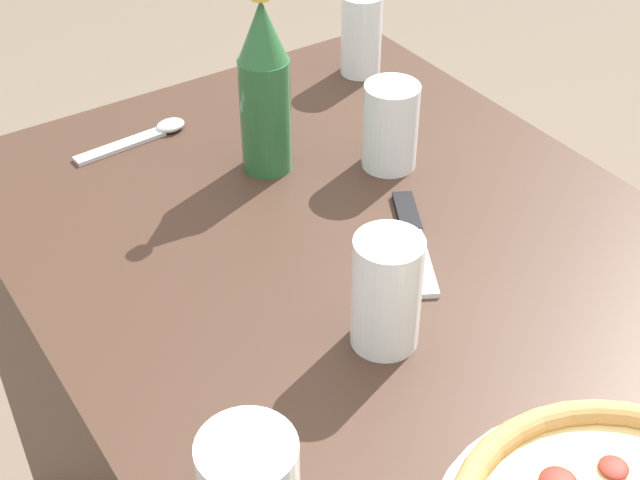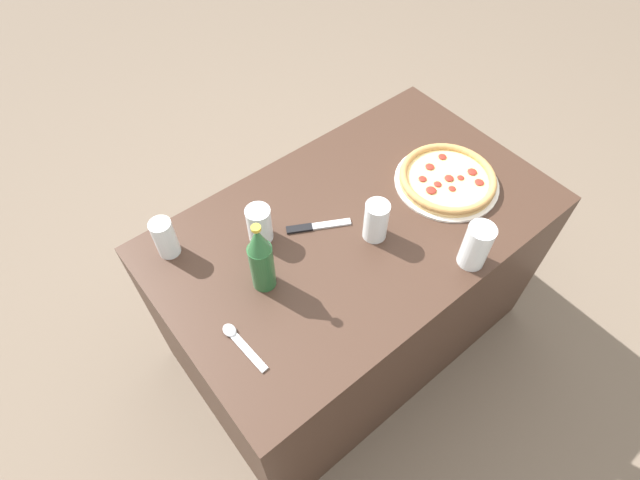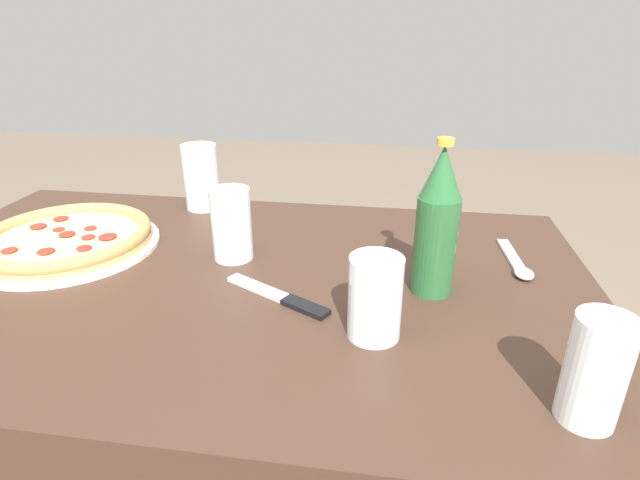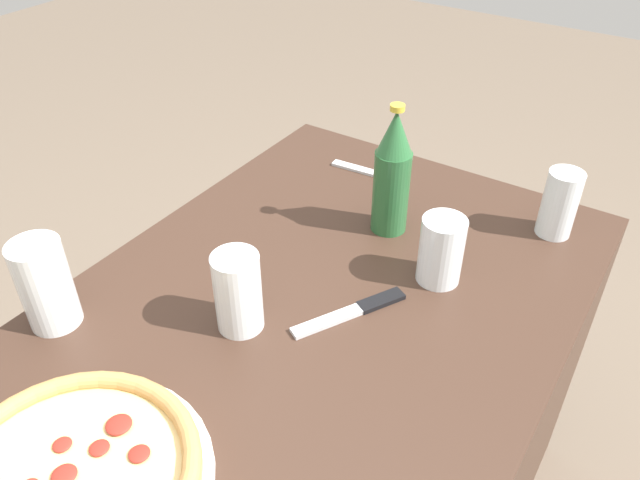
# 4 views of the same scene
# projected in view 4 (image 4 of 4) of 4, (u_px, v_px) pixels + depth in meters

# --- Properties ---
(table) EXTENTS (1.22, 0.74, 0.71)m
(table) POSITION_uv_depth(u_px,v_px,m) (287.00, 476.00, 1.13)
(table) COLOR #3D281E
(table) RESTS_ON ground_plane
(pizza_veggie) EXTENTS (0.33, 0.33, 0.04)m
(pizza_veggie) POSITION_uv_depth(u_px,v_px,m) (69.00, 480.00, 0.72)
(pizza_veggie) COLOR silver
(pizza_veggie) RESTS_ON table
(glass_orange_juice) EXTENTS (0.06, 0.06, 0.13)m
(glass_orange_juice) POSITION_uv_depth(u_px,v_px,m) (559.00, 206.00, 1.10)
(glass_orange_juice) COLOR white
(glass_orange_juice) RESTS_ON table
(glass_cola) EXTENTS (0.07, 0.07, 0.13)m
(glass_cola) POSITION_uv_depth(u_px,v_px,m) (238.00, 295.00, 0.91)
(glass_cola) COLOR white
(glass_cola) RESTS_ON table
(glass_iced_tea) EXTENTS (0.08, 0.08, 0.14)m
(glass_iced_tea) POSITION_uv_depth(u_px,v_px,m) (47.00, 288.00, 0.91)
(glass_iced_tea) COLOR white
(glass_iced_tea) RESTS_ON table
(glass_lemonade) EXTENTS (0.07, 0.07, 0.12)m
(glass_lemonade) POSITION_uv_depth(u_px,v_px,m) (441.00, 254.00, 1.00)
(glass_lemonade) COLOR white
(glass_lemonade) RESTS_ON table
(beer_bottle) EXTENTS (0.07, 0.07, 0.24)m
(beer_bottle) POSITION_uv_depth(u_px,v_px,m) (391.00, 173.00, 1.08)
(beer_bottle) COLOR #286033
(beer_bottle) RESTS_ON table
(knife) EXTENTS (0.18, 0.11, 0.01)m
(knife) POSITION_uv_depth(u_px,v_px,m) (354.00, 311.00, 0.96)
(knife) COLOR black
(knife) RESTS_ON table
(spoon) EXTENTS (0.04, 0.17, 0.01)m
(spoon) POSITION_uv_depth(u_px,v_px,m) (380.00, 174.00, 1.29)
(spoon) COLOR silver
(spoon) RESTS_ON table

